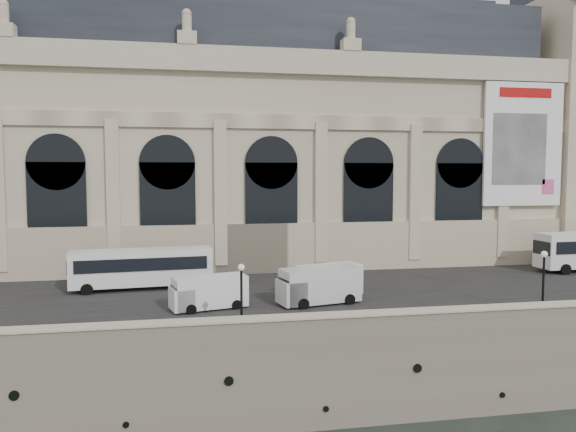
% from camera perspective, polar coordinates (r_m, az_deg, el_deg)
% --- Properties ---
extents(ground, '(260.00, 260.00, 0.00)m').
position_cam_1_polar(ground, '(38.60, 9.99, -20.19)').
color(ground, black).
rests_on(ground, ground).
extents(quay, '(160.00, 70.00, 6.00)m').
position_cam_1_polar(quay, '(70.17, -0.08, -6.25)').
color(quay, gray).
rests_on(quay, ground).
extents(street, '(160.00, 24.00, 0.06)m').
position_cam_1_polar(street, '(49.47, 4.36, -7.24)').
color(street, '#2D2D2D').
rests_on(street, quay).
extents(parapet, '(160.00, 1.40, 1.21)m').
position_cam_1_polar(parapet, '(36.89, 9.80, -10.43)').
color(parapet, gray).
rests_on(parapet, quay).
extents(museum, '(69.00, 18.70, 29.10)m').
position_cam_1_polar(museum, '(64.10, -4.72, 7.74)').
color(museum, beige).
rests_on(museum, quay).
extents(clock_pavilion, '(13.00, 14.72, 36.70)m').
position_cam_1_polar(clock_pavilion, '(76.83, 27.18, 9.48)').
color(clock_pavilion, beige).
rests_on(clock_pavilion, quay).
extents(bus_left, '(12.00, 3.56, 3.49)m').
position_cam_1_polar(bus_left, '(49.80, -14.62, -5.04)').
color(bus_left, white).
rests_on(bus_left, quay).
extents(van_b, '(6.61, 3.62, 2.78)m').
position_cam_1_polar(van_b, '(43.01, 2.81, -7.12)').
color(van_b, silver).
rests_on(van_b, quay).
extents(van_c, '(5.85, 3.33, 2.46)m').
position_cam_1_polar(van_c, '(41.85, -8.38, -7.73)').
color(van_c, white).
rests_on(van_c, quay).
extents(box_truck, '(6.76, 3.80, 2.60)m').
position_cam_1_polar(box_truck, '(45.55, 3.74, -6.62)').
color(box_truck, white).
rests_on(box_truck, quay).
extents(lamp_left, '(0.44, 0.44, 4.29)m').
position_cam_1_polar(lamp_left, '(36.04, -4.75, -8.25)').
color(lamp_left, black).
rests_on(lamp_left, quay).
extents(lamp_right, '(0.46, 0.46, 4.48)m').
position_cam_1_polar(lamp_right, '(44.26, 24.51, -6.13)').
color(lamp_right, black).
rests_on(lamp_right, quay).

